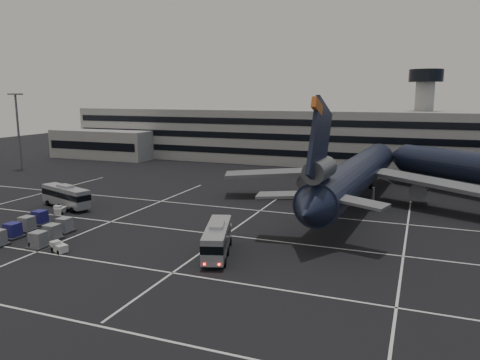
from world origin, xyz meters
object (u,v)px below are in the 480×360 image
(trijet_main, at_px, (355,175))
(bus_near, at_px, (217,238))
(tug_a, at_px, (60,210))
(uld_cluster, at_px, (34,229))
(bus_far, at_px, (66,195))

(trijet_main, relative_size, bus_near, 5.35)
(trijet_main, distance_m, tug_a, 46.83)
(bus_near, height_order, uld_cluster, bus_near)
(bus_near, xyz_separation_m, bus_far, (-31.87, 11.60, 0.04))
(trijet_main, xyz_separation_m, bus_near, (-11.31, -29.66, -3.21))
(uld_cluster, bearing_deg, bus_near, 5.04)
(trijet_main, xyz_separation_m, bus_far, (-43.18, -18.06, -3.17))
(bus_far, relative_size, tug_a, 4.66)
(trijet_main, height_order, uld_cluster, trijet_main)
(bus_near, relative_size, tug_a, 4.58)
(bus_near, height_order, bus_far, bus_far)
(tug_a, bearing_deg, bus_near, -31.07)
(trijet_main, distance_m, bus_near, 31.90)
(uld_cluster, bearing_deg, trijet_main, 41.28)
(trijet_main, relative_size, bus_far, 5.25)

